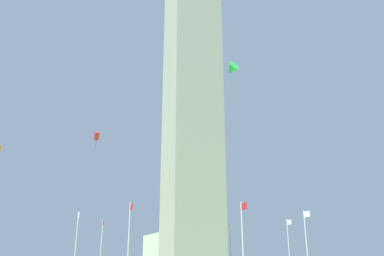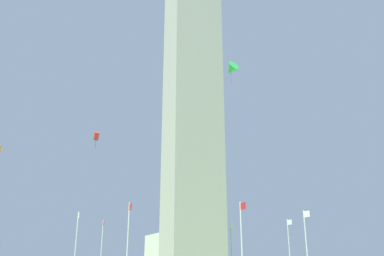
{
  "view_description": "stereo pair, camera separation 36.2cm",
  "coord_description": "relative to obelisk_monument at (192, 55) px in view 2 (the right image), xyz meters",
  "views": [
    {
      "loc": [
        46.73,
        -16.74,
        2.61
      ],
      "look_at": [
        0.0,
        0.0,
        18.92
      ],
      "focal_mm": 37.0,
      "sensor_mm": 36.0,
      "label": 1
    },
    {
      "loc": [
        46.85,
        -16.4,
        2.61
      ],
      "look_at": [
        0.0,
        0.0,
        18.92
      ],
      "focal_mm": 37.0,
      "sensor_mm": 36.0,
      "label": 2
    }
  ],
  "objects": [
    {
      "name": "obelisk_monument",
      "position": [
        0.0,
        0.0,
        0.0
      ],
      "size": [
        6.53,
        6.53,
        59.35
      ],
      "color": "#A8A399",
      "rests_on": "ground"
    },
    {
      "name": "flagpole_n",
      "position": [
        13.58,
        0.0,
        -25.53
      ],
      "size": [
        1.12,
        0.14,
        7.53
      ],
      "color": "silver",
      "rests_on": "ground"
    },
    {
      "name": "flagpole_ne",
      "position": [
        9.62,
        9.56,
        -25.53
      ],
      "size": [
        1.12,
        0.14,
        7.53
      ],
      "color": "silver",
      "rests_on": "ground"
    },
    {
      "name": "flagpole_e",
      "position": [
        0.06,
        13.52,
        -25.53
      ],
      "size": [
        1.12,
        0.14,
        7.53
      ],
      "color": "silver",
      "rests_on": "ground"
    },
    {
      "name": "flagpole_se",
      "position": [
        -9.49,
        9.56,
        -25.53
      ],
      "size": [
        1.12,
        0.14,
        7.53
      ],
      "color": "silver",
      "rests_on": "ground"
    },
    {
      "name": "flagpole_s",
      "position": [
        -13.45,
        0.0,
        -25.53
      ],
      "size": [
        1.12,
        0.14,
        7.53
      ],
      "color": "silver",
      "rests_on": "ground"
    },
    {
      "name": "flagpole_sw",
      "position": [
        -9.49,
        -9.56,
        -25.53
      ],
      "size": [
        1.12,
        0.14,
        7.53
      ],
      "color": "silver",
      "rests_on": "ground"
    },
    {
      "name": "flagpole_w",
      "position": [
        0.06,
        -13.52,
        -25.53
      ],
      "size": [
        1.12,
        0.14,
        7.53
      ],
      "color": "silver",
      "rests_on": "ground"
    },
    {
      "name": "flagpole_nw",
      "position": [
        9.62,
        -9.56,
        -25.53
      ],
      "size": [
        1.12,
        0.14,
        7.53
      ],
      "color": "silver",
      "rests_on": "ground"
    },
    {
      "name": "kite_red_box",
      "position": [
        2.95,
        -12.51,
        -14.0
      ],
      "size": [
        0.91,
        0.55,
        1.88
      ],
      "color": "red"
    },
    {
      "name": "kite_green_delta",
      "position": [
        6.67,
        2.79,
        -4.85
      ],
      "size": [
        2.24,
        1.97,
        3.07
      ],
      "color": "green"
    },
    {
      "name": "distant_building",
      "position": [
        -52.58,
        15.86,
        -25.53
      ],
      "size": [
        19.64,
        15.16,
        8.3
      ],
      "color": "beige",
      "rests_on": "ground"
    }
  ]
}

